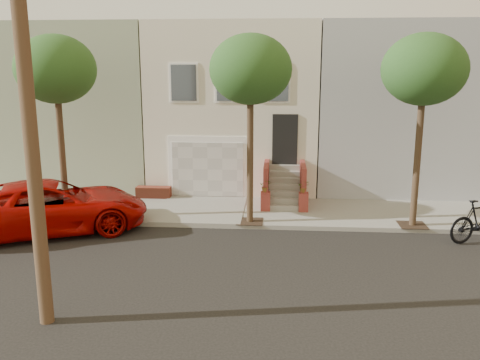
{
  "coord_description": "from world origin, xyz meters",
  "views": [
    {
      "loc": [
        1.93,
        -12.99,
        5.43
      ],
      "look_at": [
        0.73,
        3.0,
        1.82
      ],
      "focal_mm": 38.29,
      "sensor_mm": 36.0,
      "label": 1
    }
  ],
  "objects": [
    {
      "name": "pickup_truck",
      "position": [
        -5.52,
        2.78,
        0.86
      ],
      "size": [
        6.84,
        5.12,
        1.73
      ],
      "primitive_type": "imported",
      "rotation": [
        0.0,
        0.0,
        1.98
      ],
      "color": "#A50703",
      "rests_on": "ground"
    },
    {
      "name": "sidewalk",
      "position": [
        0.0,
        5.35,
        0.07
      ],
      "size": [
        40.0,
        3.7,
        0.15
      ],
      "primitive_type": "cube",
      "color": "gray",
      "rests_on": "ground"
    },
    {
      "name": "tree_left",
      "position": [
        -5.5,
        3.9,
        5.26
      ],
      "size": [
        2.7,
        2.57,
        6.3
      ],
      "color": "#2D2116",
      "rests_on": "sidewalk"
    },
    {
      "name": "tree_mid",
      "position": [
        1.0,
        3.9,
        5.26
      ],
      "size": [
        2.7,
        2.57,
        6.3
      ],
      "color": "#2D2116",
      "rests_on": "sidewalk"
    },
    {
      "name": "tree_right",
      "position": [
        6.5,
        3.9,
        5.26
      ],
      "size": [
        2.7,
        2.57,
        6.3
      ],
      "color": "#2D2116",
      "rests_on": "sidewalk"
    },
    {
      "name": "house_row",
      "position": [
        0.0,
        11.19,
        3.64
      ],
      "size": [
        33.1,
        11.7,
        7.0
      ],
      "color": "beige",
      "rests_on": "sidewalk"
    },
    {
      "name": "ground",
      "position": [
        0.0,
        0.0,
        0.0
      ],
      "size": [
        90.0,
        90.0,
        0.0
      ],
      "primitive_type": "plane",
      "color": "black",
      "rests_on": "ground"
    }
  ]
}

